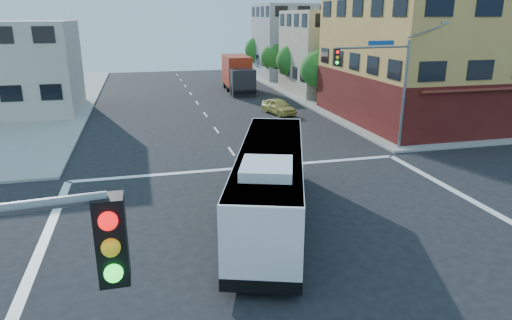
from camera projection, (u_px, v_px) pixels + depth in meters
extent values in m
plane|color=black|center=(297.00, 244.00, 17.56)|extent=(120.00, 120.00, 0.00)
cube|color=gray|center=(468.00, 85.00, 58.05)|extent=(50.00, 50.00, 0.15)
cube|color=gold|center=(457.00, 34.00, 37.21)|extent=(18.00, 15.00, 14.00)
cube|color=#571714|center=(449.00, 95.00, 38.72)|extent=(18.09, 15.08, 4.00)
cube|color=#BEAE91|center=(342.00, 52.00, 51.60)|extent=(12.00, 10.00, 9.00)
cube|color=#A0A09B|center=(301.00, 41.00, 64.40)|extent=(12.00, 10.00, 10.00)
cube|color=beige|center=(4.00, 68.00, 40.15)|extent=(12.00, 10.00, 8.00)
cylinder|color=slate|center=(404.00, 97.00, 29.01)|extent=(0.18, 0.18, 7.00)
cylinder|color=slate|center=(374.00, 47.00, 27.26)|extent=(5.01, 0.62, 0.12)
cube|color=black|center=(336.00, 57.00, 26.60)|extent=(0.32, 0.30, 1.00)
sphere|color=#FF0C0C|center=(338.00, 52.00, 26.35)|extent=(0.20, 0.20, 0.20)
sphere|color=yellow|center=(337.00, 57.00, 26.44)|extent=(0.20, 0.20, 0.20)
sphere|color=#19FF33|center=(337.00, 63.00, 26.53)|extent=(0.20, 0.20, 0.20)
cube|color=#14478D|center=(381.00, 43.00, 27.35)|extent=(1.80, 0.22, 0.28)
cube|color=gray|center=(444.00, 23.00, 28.47)|extent=(0.50, 0.22, 0.14)
cube|color=black|center=(112.00, 240.00, 4.85)|extent=(0.32, 0.30, 1.00)
sphere|color=#FF0C0C|center=(108.00, 221.00, 4.60)|extent=(0.20, 0.20, 0.20)
sphere|color=yellow|center=(111.00, 248.00, 4.69)|extent=(0.20, 0.20, 0.20)
sphere|color=#19FF33|center=(114.00, 273.00, 4.78)|extent=(0.20, 0.20, 0.20)
cylinder|color=#3B2815|center=(317.00, 93.00, 45.91)|extent=(0.28, 0.28, 1.92)
sphere|color=#1C5F1B|center=(318.00, 69.00, 45.19)|extent=(3.60, 3.60, 3.60)
sphere|color=#1C5F1B|center=(324.00, 60.00, 44.73)|extent=(2.52, 2.52, 2.52)
cylinder|color=#3B2815|center=(292.00, 82.00, 53.30)|extent=(0.28, 0.28, 1.99)
sphere|color=#1C5F1B|center=(293.00, 60.00, 52.54)|extent=(3.80, 3.80, 3.80)
sphere|color=#1C5F1B|center=(297.00, 52.00, 52.07)|extent=(2.66, 2.66, 2.66)
cylinder|color=#3B2815|center=(273.00, 75.00, 60.71)|extent=(0.28, 0.28, 1.89)
sphere|color=#1C5F1B|center=(273.00, 57.00, 60.02)|extent=(3.40, 3.40, 3.40)
sphere|color=#1C5F1B|center=(277.00, 51.00, 59.58)|extent=(2.38, 2.38, 2.38)
cylinder|color=#3B2815|center=(258.00, 68.00, 68.09)|extent=(0.28, 0.28, 2.03)
sphere|color=#1C5F1B|center=(258.00, 50.00, 67.30)|extent=(4.00, 4.00, 4.00)
sphere|color=#1C5F1B|center=(261.00, 43.00, 66.82)|extent=(2.80, 2.80, 2.80)
cube|color=black|center=(270.00, 208.00, 19.45)|extent=(6.24, 12.12, 0.45)
cube|color=white|center=(271.00, 182.00, 19.08)|extent=(6.22, 12.09, 2.83)
cube|color=black|center=(271.00, 178.00, 19.03)|extent=(6.15, 11.77, 1.24)
cube|color=black|center=(276.00, 143.00, 24.66)|extent=(2.22, 0.80, 1.34)
cube|color=#E5590C|center=(276.00, 125.00, 24.39)|extent=(1.81, 0.66, 0.28)
cube|color=white|center=(271.00, 151.00, 18.68)|extent=(6.09, 11.85, 0.12)
cube|color=white|center=(267.00, 168.00, 15.77)|extent=(2.38, 2.64, 0.36)
cube|color=#086F30|center=(239.00, 201.00, 18.93)|extent=(1.77, 5.18, 0.28)
cube|color=#086F30|center=(301.00, 203.00, 18.73)|extent=(1.77, 5.18, 0.28)
cylinder|color=black|center=(251.00, 178.00, 23.17)|extent=(0.61, 1.07, 1.03)
cylinder|color=#99999E|center=(248.00, 178.00, 23.18)|extent=(0.20, 0.50, 0.52)
cylinder|color=black|center=(298.00, 179.00, 22.99)|extent=(0.61, 1.07, 1.03)
cylinder|color=#99999E|center=(300.00, 180.00, 22.98)|extent=(0.20, 0.50, 0.52)
cylinder|color=black|center=(231.00, 252.00, 15.93)|extent=(0.61, 1.07, 1.03)
cylinder|color=#99999E|center=(227.00, 252.00, 15.94)|extent=(0.20, 0.50, 0.52)
cylinder|color=black|center=(299.00, 255.00, 15.75)|extent=(0.61, 1.07, 1.03)
cylinder|color=#99999E|center=(303.00, 255.00, 15.74)|extent=(0.20, 0.50, 0.52)
cube|color=black|center=(243.00, 83.00, 49.90)|extent=(2.67, 2.56, 2.89)
cube|color=black|center=(244.00, 80.00, 48.77)|extent=(2.34, 0.20, 1.11)
cube|color=#A92814|center=(236.00, 70.00, 53.58)|extent=(2.96, 6.34, 3.33)
cube|color=black|center=(239.00, 86.00, 52.85)|extent=(2.86, 9.00, 0.33)
cylinder|color=black|center=(232.00, 91.00, 50.15)|extent=(0.36, 1.12, 1.11)
cylinder|color=black|center=(253.00, 90.00, 50.59)|extent=(0.36, 1.12, 1.11)
cylinder|color=black|center=(228.00, 87.00, 53.16)|extent=(0.36, 1.12, 1.11)
cylinder|color=black|center=(248.00, 86.00, 53.60)|extent=(0.36, 1.12, 1.11)
cylinder|color=black|center=(225.00, 83.00, 55.76)|extent=(0.36, 1.12, 1.11)
cylinder|color=black|center=(243.00, 83.00, 56.20)|extent=(0.36, 1.12, 1.11)
imported|color=#CFBE56|center=(279.00, 106.00, 40.78)|extent=(2.62, 4.26, 1.36)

